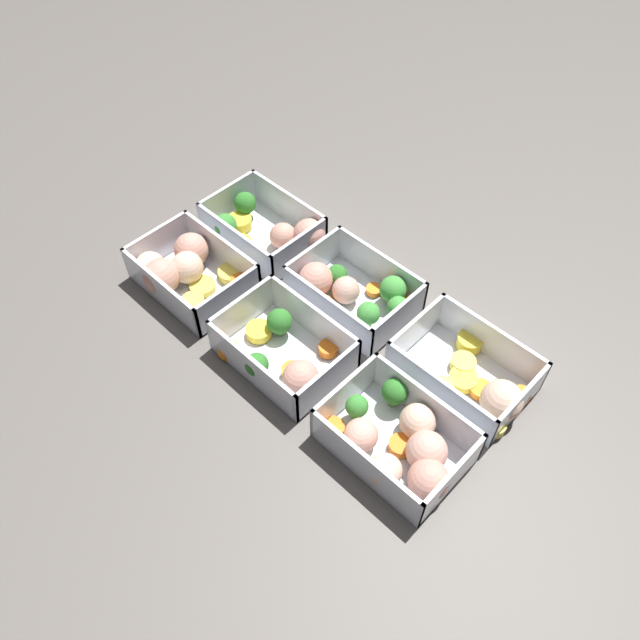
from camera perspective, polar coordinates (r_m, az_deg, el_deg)
The scene contains 7 objects.
ground_plane at distance 0.85m, azimuth 0.00°, elevation -0.85°, with size 4.00×4.00×0.00m, color #56514C.
container_near_left at distance 0.80m, azimuth 14.05°, elevation -5.36°, with size 0.18×0.13×0.06m.
container_near_center at distance 0.86m, azimuth 2.89°, elevation 2.66°, with size 0.16×0.12×0.06m.
container_near_right at distance 0.95m, azimuth -4.65°, elevation 8.28°, with size 0.18×0.13×0.06m.
container_far_left at distance 0.73m, azimuth 7.36°, elevation -11.05°, with size 0.18×0.13×0.06m.
container_far_center at distance 0.80m, azimuth -3.31°, elevation -3.05°, with size 0.16×0.13×0.06m.
container_far_right at distance 0.91m, azimuth -12.37°, elevation 4.50°, with size 0.16×0.14×0.06m.
Camera 1 is at (-0.37, 0.38, 0.67)m, focal length 35.00 mm.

